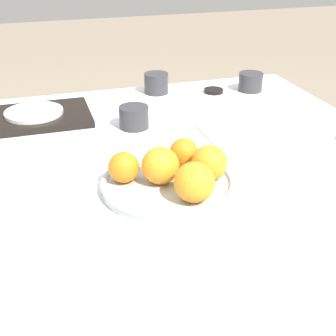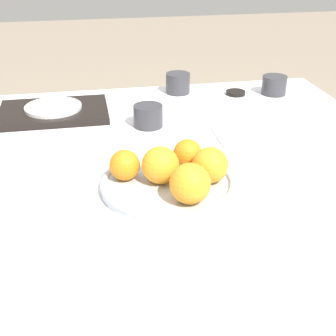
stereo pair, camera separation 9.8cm
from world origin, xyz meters
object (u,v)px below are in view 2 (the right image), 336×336
object	(u,v)px
soy_dish	(236,93)
orange_3	(210,165)
orange_0	(188,153)
cup_0	(274,85)
side_plate	(53,107)
napkin	(241,136)
cup_1	(148,116)
orange_1	(160,165)
fruit_platter	(168,184)
orange_4	(125,165)
orange_2	(190,184)
serving_tray	(54,112)
cup_2	(178,83)

from	to	relation	value
soy_dish	orange_3	bearing A→B (deg)	-113.02
orange_0	cup_0	bearing A→B (deg)	50.37
side_plate	napkin	xyz separation A→B (m)	(0.50, -0.26, -0.02)
side_plate	cup_1	bearing A→B (deg)	-27.11
orange_0	side_plate	size ratio (longest dim) A/B	0.39
orange_1	side_plate	size ratio (longest dim) A/B	0.48
fruit_platter	orange_4	world-z (taller)	orange_4
cup_1	soy_dish	xyz separation A→B (m)	(0.33, 0.22, -0.02)
orange_2	cup_0	size ratio (longest dim) A/B	1.02
orange_4	cup_0	size ratio (longest dim) A/B	0.83
serving_tray	cup_0	world-z (taller)	cup_0
cup_2	soy_dish	distance (m)	0.19
orange_4	napkin	xyz separation A→B (m)	(0.33, 0.20, -0.05)
cup_1	orange_2	bearing A→B (deg)	-87.67
cup_2	orange_3	bearing A→B (deg)	-95.60
orange_3	napkin	size ratio (longest dim) A/B	0.55
fruit_platter	cup_2	bearing A→B (deg)	76.42
orange_3	serving_tray	world-z (taller)	orange_3
fruit_platter	side_plate	world-z (taller)	side_plate
side_plate	fruit_platter	bearing A→B (deg)	-62.51
orange_4	soy_dish	bearing A→B (deg)	51.80
orange_0	soy_dish	bearing A→B (deg)	61.17
cup_0	cup_1	world-z (taller)	same
orange_3	cup_1	distance (m)	0.38
side_plate	cup_0	world-z (taller)	cup_0
orange_2	cup_2	bearing A→B (deg)	80.17
orange_4	orange_1	bearing A→B (deg)	-20.28
orange_4	serving_tray	bearing A→B (deg)	109.86
orange_1	cup_0	size ratio (longest dim) A/B	0.99
fruit_platter	orange_4	bearing A→B (deg)	161.10
cup_2	orange_2	bearing A→B (deg)	-99.83
orange_2	soy_dish	size ratio (longest dim) A/B	1.26
serving_tray	soy_dish	world-z (taller)	serving_tray
serving_tray	orange_1	bearing A→B (deg)	-63.82
serving_tray	cup_2	size ratio (longest dim) A/B	3.96
orange_2	orange_3	world-z (taller)	orange_2
orange_2	orange_3	bearing A→B (deg)	50.24
orange_1	orange_4	distance (m)	0.08
side_plate	orange_1	bearing A→B (deg)	-63.82
orange_4	serving_tray	size ratio (longest dim) A/B	0.21
fruit_platter	orange_1	world-z (taller)	orange_1
soy_dish	cup_0	bearing A→B (deg)	-8.20
orange_4	napkin	world-z (taller)	orange_4
orange_0	cup_0	distance (m)	0.64
orange_4	serving_tray	xyz separation A→B (m)	(-0.17, 0.46, -0.04)
fruit_platter	side_plate	xyz separation A→B (m)	(-0.25, 0.49, 0.01)
orange_2	serving_tray	distance (m)	0.64
serving_tray	side_plate	world-z (taller)	side_plate
fruit_platter	serving_tray	bearing A→B (deg)	117.49
cup_1	orange_0	bearing A→B (deg)	-80.90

